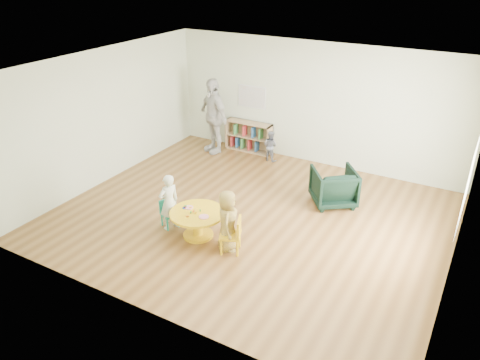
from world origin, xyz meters
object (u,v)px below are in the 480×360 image
Objects in this scene: child_left at (169,202)px; adult_caretaker at (213,116)px; kid_chair_left at (169,212)px; bookshelf at (249,136)px; armchair at (334,187)px; kid_chair_right at (233,234)px; activity_table at (198,220)px; toddler at (270,146)px; child_right at (228,221)px.

adult_caretaker is at bearing -138.04° from child_left.
bookshelf is (-0.47, 3.88, 0.09)m from kid_chair_left.
armchair is at bearing 8.78° from adult_caretaker.
armchair is 3.23m from child_left.
kid_chair_right is 2.56m from armchair.
activity_table is 4.07m from bookshelf.
child_left is at bearing -82.19° from bookshelf.
kid_chair_left is 0.48× the size of child_left.
adult_caretaker is (-3.50, 1.13, 0.55)m from armchair.
adult_caretaker is (-1.27, 3.46, 0.39)m from child_left.
toddler is at bearing 33.33° from adult_caretaker.
activity_table is at bearing 114.35° from child_left.
adult_caretaker reaches higher than activity_table.
armchair is at bearing -30.10° from bookshelf.
adult_caretaker is at bearing -146.77° from bookshelf.
kid_chair_left is 1.34m from child_right.
activity_table is 3.63m from toddler.
armchair reaches higher than kid_chair_left.
toddler is at bearing -69.30° from armchair.
bookshelf is 0.65× the size of adult_caretaker.
kid_chair_left is at bearing 177.19° from activity_table.
child_left is (-1.36, 0.07, 0.19)m from kid_chair_right.
activity_table reaches higher than kid_chair_left.
activity_table is at bearing 59.49° from child_right.
bookshelf is at bearing 59.92° from adult_caretaker.
toddler is (-1.15, 3.71, 0.03)m from kid_chair_right.
kid_chair_right is 3.88m from toddler.
activity_table is at bearing -74.00° from bookshelf.
armchair is at bearing 54.32° from activity_table.
child_right reaches higher than armchair.
toddler is at bearing -8.37° from child_right.
toddler is at bearing -5.20° from kid_chair_right.
toddler reaches higher than activity_table.
armchair reaches higher than kid_chair_right.
toddler is (0.75, -0.30, 0.00)m from bookshelf.
activity_table is 0.80× the size of bookshelf.
toddler is (-0.37, 3.61, 0.04)m from activity_table.
activity_table is 1.18× the size of armchair.
child_left reaches higher than armchair.
armchair is 0.76× the size of child_right.
child_right is at bearing 114.08° from toddler.
bookshelf is at bearing 106.00° from activity_table.
activity_table is 0.62m from child_left.
armchair is 2.58m from child_right.
armchair is at bearing 159.08° from kid_chair_left.
activity_table is 0.52× the size of adult_caretaker.
kid_chair_left is 3.59m from toddler.
kid_chair_right is 0.77× the size of armchair.
child_left is 1.44× the size of toddler.
bookshelf is 1.03m from adult_caretaker.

